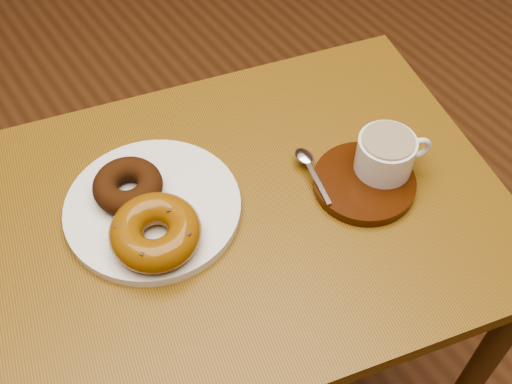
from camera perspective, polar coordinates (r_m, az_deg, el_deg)
ground at (r=1.56m, az=-13.45°, el=-14.56°), size 6.00×6.00×0.00m
cafe_table at (r=0.98m, az=-0.97°, el=-5.18°), size 0.83×0.70×0.68m
donut_plate at (r=0.89m, az=-9.15°, el=-1.40°), size 0.30×0.30×0.01m
donut_cinnamon at (r=0.89m, az=-11.33°, el=0.54°), size 0.13×0.13×0.04m
donut_caramel at (r=0.83m, az=-8.94°, el=-3.53°), size 0.17×0.17×0.04m
saucer at (r=0.92m, az=9.58°, el=0.81°), size 0.20×0.20×0.02m
coffee_cup at (r=0.91m, az=11.52°, el=3.37°), size 0.11×0.08×0.06m
teaspoon at (r=0.92m, az=4.54°, el=2.75°), size 0.04×0.11×0.01m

